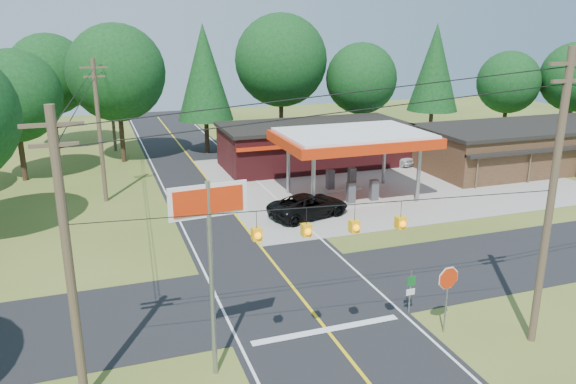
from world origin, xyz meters
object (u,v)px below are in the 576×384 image
object	(u,v)px
gas_canopy	(353,140)
sedan_car	(393,156)
suv_car	(309,206)
octagonal_stop_sign	(448,283)
big_stop_sign	(210,233)

from	to	relation	value
gas_canopy	sedan_car	world-z (taller)	gas_canopy
sedan_car	suv_car	bearing A→B (deg)	-163.08
suv_car	octagonal_stop_sign	world-z (taller)	octagonal_stop_sign
big_stop_sign	octagonal_stop_sign	bearing A→B (deg)	-1.99
gas_canopy	octagonal_stop_sign	size ratio (longest dim) A/B	3.59
gas_canopy	suv_car	distance (m)	6.45
gas_canopy	octagonal_stop_sign	distance (m)	18.99
sedan_car	gas_canopy	bearing A→B (deg)	-159.43
big_stop_sign	gas_canopy	bearing A→B (deg)	52.14
sedan_car	big_stop_sign	bearing A→B (deg)	-154.66
big_stop_sign	octagonal_stop_sign	xyz separation A→B (m)	(9.50, -0.33, -3.22)
big_stop_sign	octagonal_stop_sign	distance (m)	10.04
sedan_car	octagonal_stop_sign	size ratio (longest dim) A/B	1.43
sedan_car	big_stop_sign	world-z (taller)	big_stop_sign
sedan_car	octagonal_stop_sign	distance (m)	29.20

